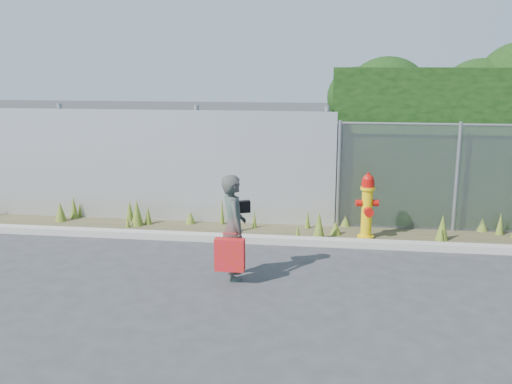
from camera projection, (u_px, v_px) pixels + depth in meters
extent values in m
plane|color=#343436|center=(263.00, 281.00, 8.21)|extent=(80.00, 80.00, 0.00)
cube|color=#A29B92|center=(276.00, 240.00, 9.94)|extent=(16.00, 0.22, 0.12)
cube|color=#433D26|center=(280.00, 233.00, 10.53)|extent=(16.00, 1.20, 0.01)
cone|color=#4B631D|center=(148.00, 216.00, 11.05)|extent=(0.15, 0.15, 0.37)
cone|color=#4B631D|center=(80.00, 207.00, 11.60)|extent=(0.09, 0.09, 0.42)
cone|color=#4B631D|center=(441.00, 236.00, 9.98)|extent=(0.13, 0.13, 0.25)
cone|color=#4B631D|center=(128.00, 223.00, 10.87)|extent=(0.10, 0.10, 0.20)
cone|color=#4B631D|center=(345.00, 221.00, 10.93)|extent=(0.20, 0.20, 0.23)
cone|color=#4B631D|center=(482.00, 225.00, 10.61)|extent=(0.22, 0.22, 0.27)
cone|color=#4B631D|center=(137.00, 213.00, 10.95)|extent=(0.23, 0.23, 0.51)
cone|color=#4B631D|center=(190.00, 218.00, 11.10)|extent=(0.20, 0.20, 0.26)
cone|color=#4B631D|center=(232.00, 219.00, 10.49)|extent=(0.18, 0.18, 0.55)
cone|color=#4B631D|center=(222.00, 212.00, 11.04)|extent=(0.09, 0.09, 0.52)
cone|color=#4B631D|center=(442.00, 228.00, 10.04)|extent=(0.23, 0.23, 0.46)
cone|color=#4B631D|center=(254.00, 220.00, 10.80)|extent=(0.10, 0.10, 0.35)
cone|color=#4B631D|center=(74.00, 208.00, 11.48)|extent=(0.17, 0.17, 0.45)
cone|color=#4B631D|center=(298.00, 232.00, 10.11)|extent=(0.11, 0.11, 0.29)
cone|color=#4B631D|center=(336.00, 229.00, 10.39)|extent=(0.22, 0.22, 0.25)
cone|color=#4B631D|center=(500.00, 224.00, 10.36)|extent=(0.15, 0.15, 0.42)
cone|color=#4B631D|center=(61.00, 212.00, 11.27)|extent=(0.23, 0.23, 0.40)
cone|color=#4B631D|center=(319.00, 226.00, 10.07)|extent=(0.23, 0.23, 0.52)
cone|color=#4B631D|center=(130.00, 211.00, 11.31)|extent=(0.17, 0.17, 0.43)
cone|color=#4B631D|center=(308.00, 220.00, 10.78)|extent=(0.11, 0.11, 0.36)
cube|color=#B8BCC0|center=(120.00, 165.00, 11.31)|extent=(8.50, 0.08, 2.20)
cylinder|color=gray|center=(63.00, 160.00, 11.58)|extent=(0.10, 0.10, 2.30)
cylinder|color=gray|center=(198.00, 164.00, 11.20)|extent=(0.10, 0.10, 2.30)
cylinder|color=gray|center=(325.00, 167.00, 10.87)|extent=(0.10, 0.10, 2.30)
cylinder|color=gray|center=(338.00, 175.00, 10.74)|extent=(0.07, 0.07, 2.05)
cylinder|color=gray|center=(457.00, 178.00, 10.45)|extent=(0.07, 0.07, 2.05)
sphere|color=black|center=(358.00, 97.00, 11.41)|extent=(1.21, 1.21, 1.21)
sphere|color=black|center=(387.00, 102.00, 11.53)|extent=(1.83, 1.83, 1.83)
sphere|color=black|center=(432.00, 100.00, 11.03)|extent=(1.24, 1.24, 1.24)
sphere|color=black|center=(479.00, 103.00, 11.31)|extent=(1.74, 1.74, 1.74)
cylinder|color=#E5B90C|center=(366.00, 237.00, 10.21)|extent=(0.30, 0.30, 0.06)
cylinder|color=#E5B90C|center=(367.00, 214.00, 10.12)|extent=(0.19, 0.19, 0.90)
cylinder|color=#E5B90C|center=(368.00, 188.00, 10.02)|extent=(0.26, 0.26, 0.05)
cylinder|color=#B20F0A|center=(368.00, 184.00, 10.00)|extent=(0.22, 0.22, 0.11)
sphere|color=#B20F0A|center=(368.00, 180.00, 9.99)|extent=(0.20, 0.20, 0.20)
cylinder|color=#B20F0A|center=(368.00, 174.00, 9.96)|extent=(0.05, 0.05, 0.05)
cylinder|color=#B20F0A|center=(359.00, 203.00, 10.10)|extent=(0.11, 0.12, 0.12)
cylinder|color=#B20F0A|center=(376.00, 203.00, 10.06)|extent=(0.11, 0.12, 0.12)
cylinder|color=#B20F0A|center=(367.00, 212.00, 9.96)|extent=(0.16, 0.13, 0.16)
imported|color=#0F6254|center=(234.00, 227.00, 8.18)|extent=(0.53, 0.65, 1.53)
cube|color=#AC2809|center=(230.00, 255.00, 8.00)|extent=(0.42, 0.15, 0.46)
cylinder|color=#AC2809|center=(230.00, 234.00, 7.93)|extent=(0.20, 0.02, 0.02)
cube|color=black|center=(242.00, 207.00, 8.34)|extent=(0.23, 0.10, 0.17)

